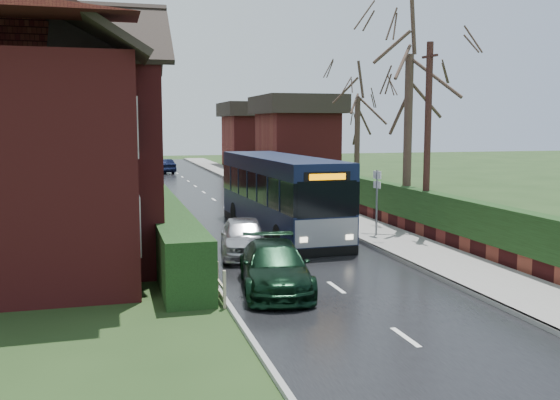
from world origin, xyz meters
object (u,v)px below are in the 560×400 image
object	(u,v)px
telegraph_pole	(427,140)
brick_house	(9,121)
bus_stop_sign	(377,193)
car_silver	(244,237)
car_green	(275,267)
bus	(280,195)

from	to	relation	value
telegraph_pole	brick_house	bearing A→B (deg)	171.78
bus_stop_sign	telegraph_pole	distance (m)	2.72
car_silver	bus_stop_sign	world-z (taller)	bus_stop_sign
car_green	bus_stop_sign	world-z (taller)	bus_stop_sign
car_green	bus_stop_sign	xyz separation A→B (m)	(5.60, 6.18, 1.09)
brick_house	car_green	xyz separation A→B (m)	(7.13, -6.51, -3.76)
brick_house	car_green	distance (m)	10.37
bus_stop_sign	car_green	bearing A→B (deg)	-150.37
bus	car_silver	distance (m)	4.67
car_silver	telegraph_pole	distance (m)	8.03
bus	car_silver	bearing A→B (deg)	-122.71
bus	bus_stop_sign	xyz separation A→B (m)	(3.20, -2.14, 0.20)
car_green	bus_stop_sign	distance (m)	8.41
bus	telegraph_pole	world-z (taller)	telegraph_pole
car_silver	telegraph_pole	world-z (taller)	telegraph_pole
bus	telegraph_pole	xyz separation A→B (m)	(5.00, -2.59, 2.18)
car_green	car_silver	bearing A→B (deg)	97.52
brick_house	bus_stop_sign	size ratio (longest dim) A/B	5.65
brick_house	bus	xyz separation A→B (m)	(9.54, 1.81, -2.87)
brick_house	car_green	bearing A→B (deg)	-42.39
car_silver	bus_stop_sign	size ratio (longest dim) A/B	1.44
car_green	bus	bearing A→B (deg)	82.74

